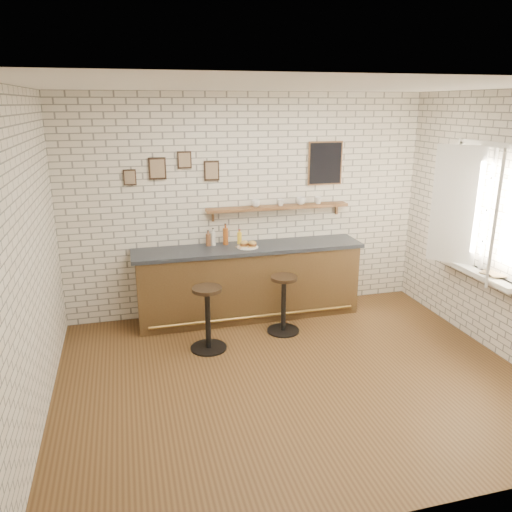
# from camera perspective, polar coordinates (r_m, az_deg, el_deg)

# --- Properties ---
(ground) EXTENTS (5.00, 5.00, 0.00)m
(ground) POSITION_cam_1_polar(r_m,az_deg,el_deg) (5.60, 4.28, -13.56)
(ground) COLOR brown
(ground) RESTS_ON ground
(bar_counter) EXTENTS (3.10, 0.65, 1.01)m
(bar_counter) POSITION_cam_1_polar(r_m,az_deg,el_deg) (6.84, -0.81, -2.95)
(bar_counter) COLOR #50391D
(bar_counter) RESTS_ON ground
(sandwich_plate) EXTENTS (0.28, 0.28, 0.01)m
(sandwich_plate) POSITION_cam_1_polar(r_m,az_deg,el_deg) (6.64, -0.97, 1.04)
(sandwich_plate) COLOR white
(sandwich_plate) RESTS_ON bar_counter
(ciabatta_sandwich) EXTENTS (0.25, 0.18, 0.08)m
(ciabatta_sandwich) POSITION_cam_1_polar(r_m,az_deg,el_deg) (6.63, -0.89, 1.41)
(ciabatta_sandwich) COLOR tan
(ciabatta_sandwich) RESTS_ON sandwich_plate
(potato_chips) EXTENTS (0.26, 0.19, 0.00)m
(potato_chips) POSITION_cam_1_polar(r_m,az_deg,el_deg) (6.63, -1.12, 1.08)
(potato_chips) COLOR #D09549
(potato_chips) RESTS_ON sandwich_plate
(bitters_bottle_brown) EXTENTS (0.07, 0.07, 0.21)m
(bitters_bottle_brown) POSITION_cam_1_polar(r_m,az_deg,el_deg) (6.73, -5.47, 1.89)
(bitters_bottle_brown) COLOR brown
(bitters_bottle_brown) RESTS_ON bar_counter
(bitters_bottle_white) EXTENTS (0.06, 0.06, 0.24)m
(bitters_bottle_white) POSITION_cam_1_polar(r_m,az_deg,el_deg) (6.73, -4.91, 2.02)
(bitters_bottle_white) COLOR silver
(bitters_bottle_white) RESTS_ON bar_counter
(bitters_bottle_amber) EXTENTS (0.07, 0.07, 0.29)m
(bitters_bottle_amber) POSITION_cam_1_polar(r_m,az_deg,el_deg) (6.76, -3.50, 2.29)
(bitters_bottle_amber) COLOR brown
(bitters_bottle_amber) RESTS_ON bar_counter
(condiment_bottle_yellow) EXTENTS (0.06, 0.06, 0.20)m
(condiment_bottle_yellow) POSITION_cam_1_polar(r_m,az_deg,el_deg) (6.81, -1.90, 2.11)
(condiment_bottle_yellow) COLOR yellow
(condiment_bottle_yellow) RESTS_ON bar_counter
(bar_stool_left) EXTENTS (0.44, 0.44, 0.79)m
(bar_stool_left) POSITION_cam_1_polar(r_m,az_deg,el_deg) (6.00, -5.53, -6.89)
(bar_stool_left) COLOR black
(bar_stool_left) RESTS_ON ground
(bar_stool_right) EXTENTS (0.42, 0.42, 0.76)m
(bar_stool_right) POSITION_cam_1_polar(r_m,az_deg,el_deg) (6.43, 3.17, -5.31)
(bar_stool_right) COLOR black
(bar_stool_right) RESTS_ON ground
(wall_shelf) EXTENTS (2.00, 0.18, 0.18)m
(wall_shelf) POSITION_cam_1_polar(r_m,az_deg,el_deg) (6.89, 2.55, 5.57)
(wall_shelf) COLOR brown
(wall_shelf) RESTS_ON ground
(shelf_cup_a) EXTENTS (0.17, 0.17, 0.10)m
(shelf_cup_a) POSITION_cam_1_polar(r_m,az_deg,el_deg) (6.79, -0.01, 6.02)
(shelf_cup_a) COLOR white
(shelf_cup_a) RESTS_ON wall_shelf
(shelf_cup_b) EXTENTS (0.12, 0.12, 0.09)m
(shelf_cup_b) POSITION_cam_1_polar(r_m,az_deg,el_deg) (6.89, 2.85, 6.14)
(shelf_cup_b) COLOR white
(shelf_cup_b) RESTS_ON wall_shelf
(shelf_cup_c) EXTENTS (0.15, 0.15, 0.10)m
(shelf_cup_c) POSITION_cam_1_polar(r_m,az_deg,el_deg) (6.98, 5.14, 6.28)
(shelf_cup_c) COLOR white
(shelf_cup_c) RESTS_ON wall_shelf
(shelf_cup_d) EXTENTS (0.11, 0.11, 0.10)m
(shelf_cup_d) POSITION_cam_1_polar(r_m,az_deg,el_deg) (7.07, 7.13, 6.34)
(shelf_cup_d) COLOR white
(shelf_cup_d) RESTS_ON wall_shelf
(back_wall_decor) EXTENTS (2.96, 0.02, 0.56)m
(back_wall_decor) POSITION_cam_1_polar(r_m,az_deg,el_deg) (6.82, 1.00, 10.31)
(back_wall_decor) COLOR black
(back_wall_decor) RESTS_ON ground
(window_sill) EXTENTS (0.20, 1.35, 0.06)m
(window_sill) POSITION_cam_1_polar(r_m,az_deg,el_deg) (6.59, 23.72, -1.63)
(window_sill) COLOR white
(window_sill) RESTS_ON ground
(casement_window) EXTENTS (0.40, 1.30, 1.56)m
(casement_window) POSITION_cam_1_polar(r_m,az_deg,el_deg) (6.38, 24.21, 4.73)
(casement_window) COLOR white
(casement_window) RESTS_ON ground
(book_lower) EXTENTS (0.24, 0.26, 0.02)m
(book_lower) POSITION_cam_1_polar(r_m,az_deg,el_deg) (6.39, 24.96, -1.98)
(book_lower) COLOR tan
(book_lower) RESTS_ON window_sill
(book_upper) EXTENTS (0.24, 0.27, 0.02)m
(book_upper) POSITION_cam_1_polar(r_m,az_deg,el_deg) (6.37, 25.05, -1.85)
(book_upper) COLOR tan
(book_upper) RESTS_ON book_lower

